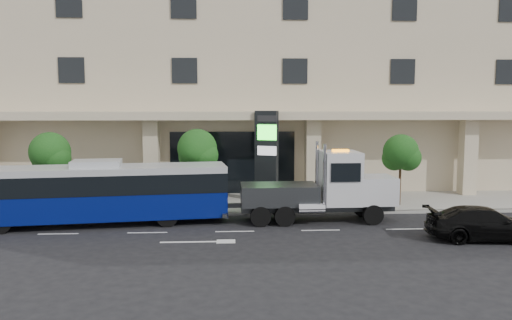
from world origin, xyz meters
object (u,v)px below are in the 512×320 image
(signage_pylon, at_px, (266,156))
(black_sedan, at_px, (485,224))
(city_bus, at_px, (97,192))
(tow_truck, at_px, (325,189))

(signage_pylon, bearing_deg, black_sedan, -20.17)
(city_bus, distance_m, tow_truck, 11.19)
(tow_truck, height_order, black_sedan, tow_truck)
(signage_pylon, bearing_deg, tow_truck, -37.13)
(tow_truck, distance_m, black_sedan, 7.43)
(black_sedan, distance_m, signage_pylon, 12.51)
(city_bus, distance_m, black_sedan, 17.87)
(tow_truck, bearing_deg, black_sedan, -32.90)
(tow_truck, bearing_deg, city_bus, 179.68)
(city_bus, height_order, black_sedan, city_bus)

